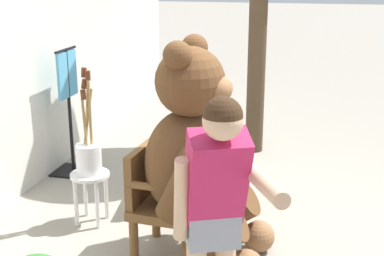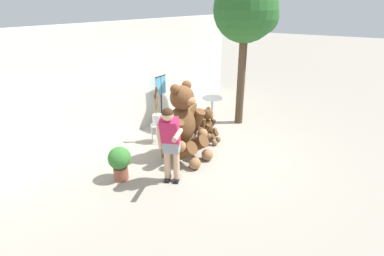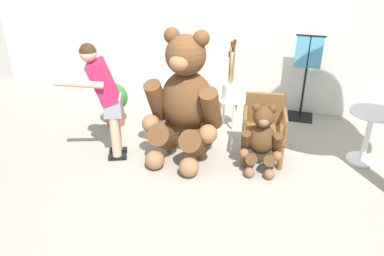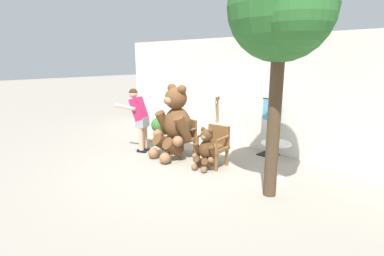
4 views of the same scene
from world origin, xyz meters
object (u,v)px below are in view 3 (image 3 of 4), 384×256
(person_visitor, at_px, (105,93))
(round_side_table, at_px, (369,131))
(teddy_bear_large, at_px, (185,99))
(potted_plant, at_px, (114,101))
(white_stool, at_px, (229,106))
(clothing_display_stand, at_px, (305,76))
(teddy_bear_small, at_px, (262,139))
(wooden_chair_left, at_px, (192,117))
(brush_bucket, at_px, (230,88))
(wooden_chair_right, at_px, (264,126))

(person_visitor, bearing_deg, round_side_table, 15.44)
(teddy_bear_large, relative_size, potted_plant, 2.51)
(white_stool, bearing_deg, clothing_display_stand, 32.79)
(round_side_table, distance_m, clothing_display_stand, 1.46)
(clothing_display_stand, bearing_deg, teddy_bear_small, -103.62)
(teddy_bear_small, xyz_separation_m, clothing_display_stand, (0.42, 1.74, 0.29))
(clothing_display_stand, bearing_deg, potted_plant, -157.87)
(teddy_bear_large, xyz_separation_m, potted_plant, (-1.36, 0.58, -0.44))
(wooden_chair_left, height_order, round_side_table, wooden_chair_left)
(teddy_bear_small, xyz_separation_m, brush_bucket, (-0.64, 1.05, 0.22))
(potted_plant, height_order, clothing_display_stand, clothing_display_stand)
(brush_bucket, distance_m, potted_plant, 1.80)
(teddy_bear_small, bearing_deg, clothing_display_stand, 76.38)
(brush_bucket, bearing_deg, wooden_chair_right, -50.52)
(person_visitor, xyz_separation_m, clothing_display_stand, (2.38, 2.04, -0.20))
(wooden_chair_right, height_order, brush_bucket, brush_bucket)
(wooden_chair_left, bearing_deg, clothing_display_stand, 45.46)
(person_visitor, xyz_separation_m, white_stool, (1.32, 1.36, -0.57))
(teddy_bear_large, height_order, person_visitor, teddy_bear_large)
(teddy_bear_small, bearing_deg, wooden_chair_left, 163.96)
(wooden_chair_left, xyz_separation_m, wooden_chair_right, (0.99, -0.00, 0.00))
(wooden_chair_right, height_order, clothing_display_stand, clothing_display_stand)
(white_stool, bearing_deg, teddy_bear_small, -58.41)
(round_side_table, bearing_deg, brush_bucket, 166.55)
(teddy_bear_large, relative_size, white_stool, 3.71)
(person_visitor, bearing_deg, white_stool, 45.86)
(teddy_bear_large, distance_m, clothing_display_stand, 2.24)
(white_stool, distance_m, brush_bucket, 0.29)
(wooden_chair_left, relative_size, person_visitor, 0.55)
(white_stool, distance_m, clothing_display_stand, 1.32)
(teddy_bear_large, height_order, potted_plant, teddy_bear_large)
(wooden_chair_right, distance_m, brush_bucket, 1.00)
(teddy_bear_large, xyz_separation_m, brush_bucket, (0.37, 1.03, -0.18))
(wooden_chair_left, bearing_deg, white_stool, 64.76)
(wooden_chair_left, relative_size, potted_plant, 1.26)
(teddy_bear_large, distance_m, person_visitor, 1.01)
(round_side_table, bearing_deg, wooden_chair_right, -167.00)
(wooden_chair_left, distance_m, teddy_bear_large, 0.46)
(potted_plant, bearing_deg, round_side_table, -0.19)
(white_stool, relative_size, potted_plant, 0.68)
(teddy_bear_small, xyz_separation_m, person_visitor, (-1.96, -0.31, 0.49))
(person_visitor, relative_size, round_side_table, 2.16)
(teddy_bear_large, relative_size, round_side_table, 2.37)
(brush_bucket, relative_size, potted_plant, 1.35)
(wooden_chair_right, distance_m, person_visitor, 2.09)
(white_stool, bearing_deg, potted_plant, -165.42)
(person_visitor, distance_m, brush_bucket, 1.91)
(white_stool, xyz_separation_m, round_side_table, (1.93, -0.46, 0.09))
(brush_bucket, xyz_separation_m, clothing_display_stand, (1.06, 0.69, 0.07))
(teddy_bear_large, relative_size, teddy_bear_small, 1.94)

